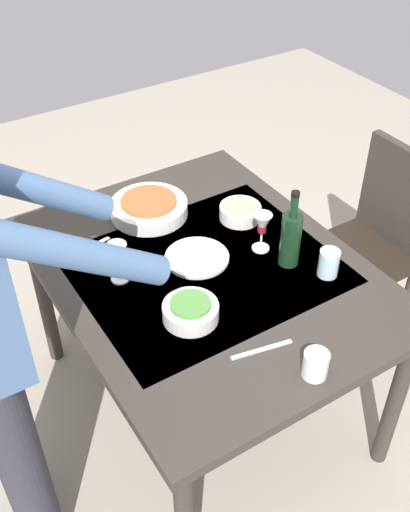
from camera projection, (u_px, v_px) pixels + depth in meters
ground_plane at (205, 402)px, 2.62m from camera, size 6.00×6.00×0.00m
dining_table at (205, 284)px, 2.19m from camera, size 1.32×1.02×0.76m
chair_near at (376, 235)px, 2.66m from camera, size 0.40×0.40×0.91m
wine_bottle at (291, 238)px, 2.09m from camera, size 0.07×0.07×0.30m
wine_glass_left at (262, 226)px, 2.15m from camera, size 0.07×0.07×0.15m
wine_glass_right at (118, 256)px, 2.02m from camera, size 0.07×0.07×0.15m
water_cup_near_left at (316, 364)px, 1.74m from camera, size 0.08×0.08×0.09m
water_cup_near_right at (329, 263)px, 2.08m from camera, size 0.07×0.07×0.10m
serving_bowl_pasta at (149, 207)px, 2.36m from camera, size 0.30×0.30×0.07m
side_bowl_salad at (191, 311)px, 1.92m from camera, size 0.18×0.18×0.07m
side_bowl_bread at (240, 211)px, 2.34m from camera, size 0.16×0.16×0.07m
dinner_plate_near at (197, 258)px, 2.17m from camera, size 0.23×0.23×0.01m
table_knife at (262, 350)px, 1.83m from camera, size 0.05×0.20×0.00m
table_fork at (89, 248)px, 2.22m from camera, size 0.04×0.18×0.00m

